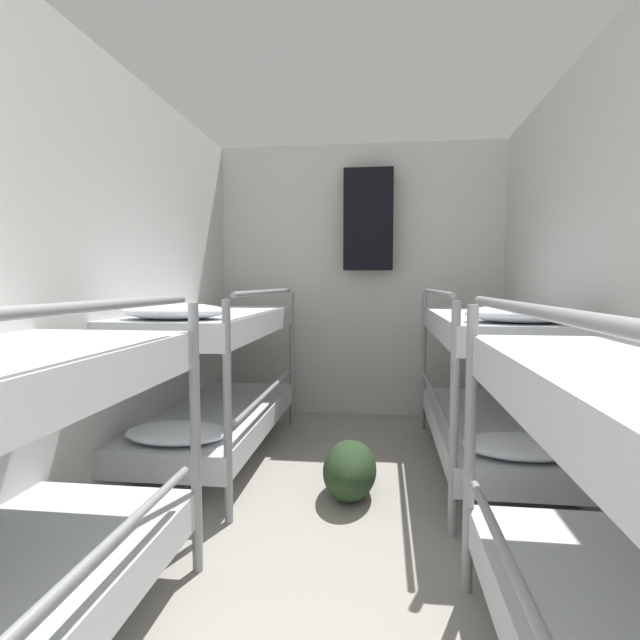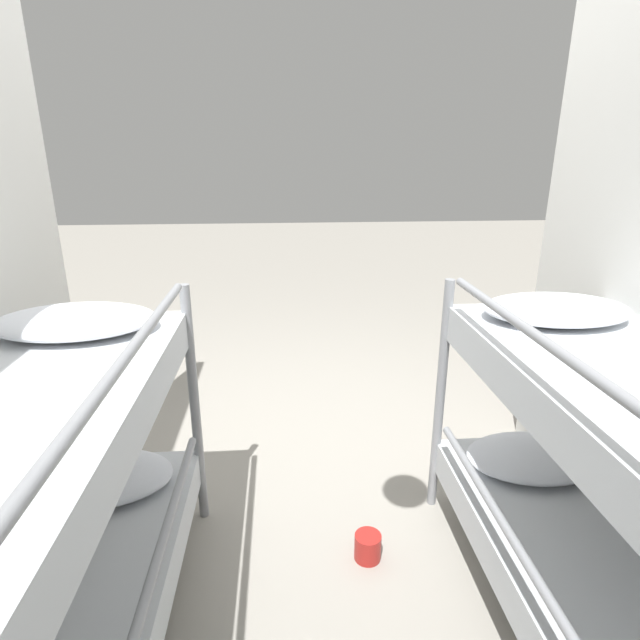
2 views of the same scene
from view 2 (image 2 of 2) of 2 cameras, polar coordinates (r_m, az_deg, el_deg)
name	(u,v)px [view 2 (image 2 of 2)]	position (r m, az deg, el deg)	size (l,w,h in m)	color
ground_plane	(312,444)	(3.11, -0.88, -14.03)	(20.00, 20.00, 0.00)	gray
bunk_stack_left_near	(639,509)	(1.92, 32.65, -17.76)	(0.76, 1.86, 1.19)	gray
bunk_stack_right_near	(16,545)	(1.76, -31.39, -21.06)	(0.76, 1.86, 1.19)	gray
tin_can	(368,547)	(2.38, 5.47, -24.38)	(0.12, 0.12, 0.12)	#AD231E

